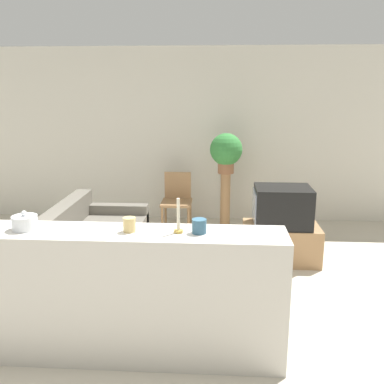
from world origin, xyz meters
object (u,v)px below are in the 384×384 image
(television, at_px, (282,206))
(wooden_chair, at_px, (177,198))
(couch, at_px, (94,245))
(decorative_bowl, at_px, (25,222))
(potted_plant, at_px, (226,151))

(television, xyz_separation_m, wooden_chair, (-1.38, 1.12, -0.21))
(couch, relative_size, decorative_bowl, 8.69)
(couch, relative_size, wooden_chair, 1.92)
(wooden_chair, xyz_separation_m, potted_plant, (0.72, 0.05, 0.71))
(potted_plant, bearing_deg, television, -60.15)
(television, height_order, decorative_bowl, decorative_bowl)
(wooden_chair, distance_m, decorative_bowl, 3.30)
(couch, distance_m, decorative_bowl, 1.85)
(couch, distance_m, television, 2.29)
(potted_plant, bearing_deg, couch, -135.61)
(potted_plant, distance_m, decorative_bowl, 3.54)
(television, bearing_deg, potted_plant, 119.85)
(television, height_order, wooden_chair, television)
(television, bearing_deg, decorative_bowl, -137.77)
(couch, relative_size, television, 2.42)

